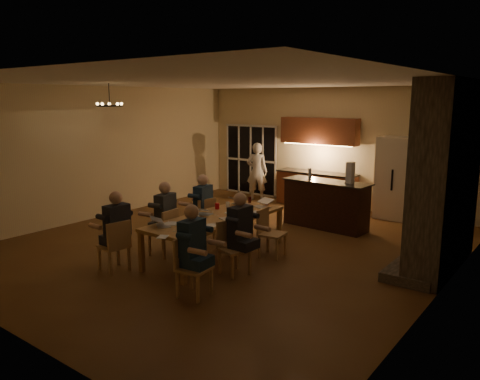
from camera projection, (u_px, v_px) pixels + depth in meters
name	position (u px, v px, depth m)	size (l,w,h in m)	color
floor	(230.00, 245.00, 9.41)	(9.00, 9.00, 0.00)	brown
back_wall	(333.00, 147.00, 12.65)	(8.00, 0.04, 3.20)	beige
left_wall	(102.00, 152.00, 11.49)	(0.04, 9.00, 3.20)	beige
right_wall	(449.00, 190.00, 6.73)	(0.04, 9.00, 3.20)	beige
ceiling	(229.00, 81.00, 8.80)	(8.00, 9.00, 0.04)	white
french_doors	(251.00, 160.00, 14.31)	(1.86, 0.08, 2.10)	black
fireplace	(446.00, 177.00, 7.86)	(0.58, 2.50, 3.20)	#655A50
kitchenette	(317.00, 162.00, 12.65)	(2.24, 0.68, 2.40)	brown
refrigerator	(397.00, 178.00, 11.35)	(0.90, 0.68, 2.00)	beige
dining_table	(217.00, 236.00, 8.70)	(1.10, 2.92, 0.75)	tan
bar_island	(326.00, 204.00, 10.59)	(1.99, 0.68, 1.08)	black
chair_left_near	(114.00, 245.00, 7.93)	(0.44, 0.44, 0.89)	tan
chair_left_mid	(163.00, 232.00, 8.72)	(0.44, 0.44, 0.89)	tan
chair_left_far	(202.00, 219.00, 9.71)	(0.44, 0.44, 0.89)	tan
chair_right_near	(194.00, 268.00, 6.87)	(0.44, 0.44, 0.89)	tan
chair_right_mid	(235.00, 249.00, 7.75)	(0.44, 0.44, 0.89)	tan
chair_right_far	(272.00, 233.00, 8.64)	(0.44, 0.44, 0.89)	tan
person_left_near	(118.00, 231.00, 7.88)	(0.60, 0.60, 1.38)	black
person_right_near	(192.00, 250.00, 6.91)	(0.60, 0.60, 1.38)	#1F354F
person_left_mid	(166.00, 218.00, 8.78)	(0.60, 0.60, 1.38)	#34393D
person_right_mid	(240.00, 233.00, 7.76)	(0.60, 0.60, 1.38)	black
person_left_far	(203.00, 208.00, 9.61)	(0.60, 0.60, 1.38)	#1F354F
standing_person	(257.00, 172.00, 13.45)	(0.61, 0.40, 1.67)	silver
chandelier	(110.00, 106.00, 9.49)	(0.53, 0.53, 0.03)	black
laptop_a	(163.00, 220.00, 7.97)	(0.32, 0.28, 0.23)	silver
laptop_b	(192.00, 222.00, 7.80)	(0.32, 0.28, 0.23)	silver
laptop_c	(203.00, 209.00, 8.76)	(0.32, 0.28, 0.23)	silver
laptop_d	(228.00, 213.00, 8.39)	(0.32, 0.28, 0.23)	silver
laptop_e	(241.00, 199.00, 9.63)	(0.32, 0.28, 0.23)	silver
laptop_f	(262.00, 202.00, 9.35)	(0.32, 0.28, 0.23)	silver
mug_front	(197.00, 218.00, 8.31)	(0.07, 0.07, 0.10)	white
mug_mid	(241.00, 209.00, 8.98)	(0.08, 0.08, 0.10)	white
mug_back	(228.00, 204.00, 9.40)	(0.07, 0.07, 0.10)	white
redcup_near	(187.00, 232.00, 7.42)	(0.09, 0.09, 0.12)	red
redcup_mid	(217.00, 206.00, 9.22)	(0.09, 0.09, 0.12)	red
redcup_far	(267.00, 202.00, 9.62)	(0.08, 0.08, 0.12)	red
can_silver	(194.00, 222.00, 8.03)	(0.06, 0.06, 0.12)	#B2B2B7
can_cola	(250.00, 200.00, 9.79)	(0.07, 0.07, 0.12)	#3F0F0C
can_right	(246.00, 214.00, 8.60)	(0.07, 0.07, 0.12)	#B2B2B7
plate_near	(211.00, 226.00, 7.98)	(0.23, 0.23, 0.02)	white
plate_left	(172.00, 224.00, 8.10)	(0.26, 0.26, 0.02)	white
plate_far	(257.00, 212.00, 8.92)	(0.25, 0.25, 0.02)	white
notepad	(163.00, 237.00, 7.34)	(0.14, 0.20, 0.01)	white
bar_bottle	(310.00, 173.00, 10.81)	(0.07, 0.07, 0.24)	#99999E
bar_blender	(350.00, 173.00, 10.14)	(0.15, 0.15, 0.47)	silver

